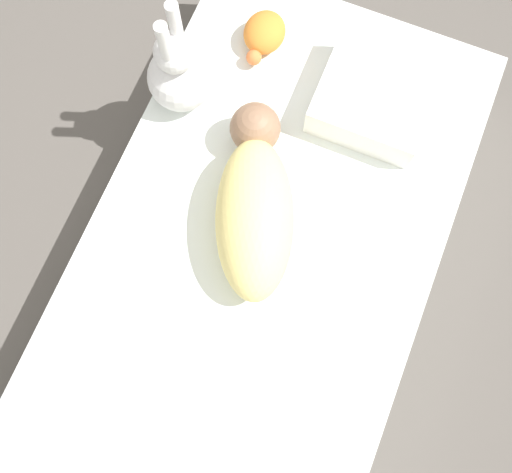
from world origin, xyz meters
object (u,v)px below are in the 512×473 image
at_px(bunny_plush, 179,73).
at_px(turtle_plush, 264,34).
at_px(swaddled_baby, 255,205).
at_px(pillow, 375,97).

height_order(bunny_plush, turtle_plush, bunny_plush).
distance_m(bunny_plush, turtle_plush, 0.28).
bearing_deg(swaddled_baby, pillow, -45.37).
bearing_deg(swaddled_baby, bunny_plush, 29.51).
bearing_deg(bunny_plush, turtle_plush, 148.81).
bearing_deg(bunny_plush, swaddled_baby, 51.44).
bearing_deg(turtle_plush, bunny_plush, -31.19).
height_order(swaddled_baby, turtle_plush, swaddled_baby).
xyz_separation_m(swaddled_baby, bunny_plush, (-0.25, -0.31, 0.03)).
bearing_deg(swaddled_baby, turtle_plush, -2.54).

